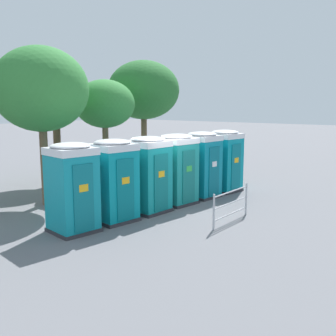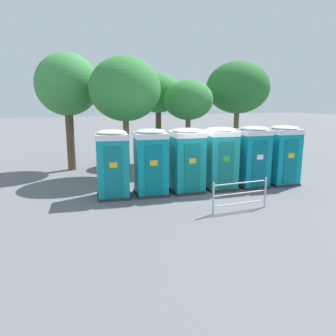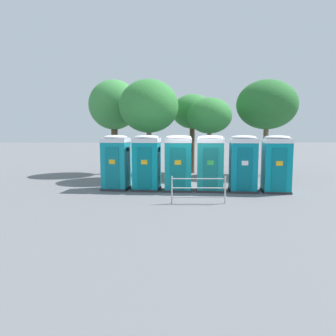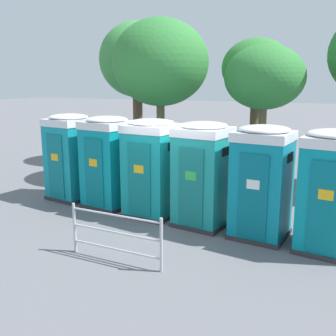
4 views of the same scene
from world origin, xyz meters
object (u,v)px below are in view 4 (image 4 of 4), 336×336
portapotty_0 (71,156)px  street_tree_3 (160,63)px  portapotty_5 (331,191)px  street_tree_2 (137,61)px  portapotty_1 (108,161)px  portapotty_3 (203,174)px  portapotty_2 (151,167)px  street_tree_1 (264,78)px  portapotty_4 (262,182)px  street_tree_4 (256,69)px  event_barrier (115,234)px

portapotty_0 → street_tree_3: street_tree_3 is taller
portapotty_5 → street_tree_2: size_ratio=0.43×
portapotty_1 → portapotty_3: size_ratio=1.00×
portapotty_2 → portapotty_3: (1.45, -0.12, 0.00)m
portapotty_5 → street_tree_2: (-8.15, 6.47, 3.02)m
portapotty_3 → street_tree_2: 8.62m
portapotty_2 → street_tree_1: (1.95, 4.03, 2.28)m
portapotty_4 → street_tree_1: (-0.95, 4.30, 2.28)m
street_tree_1 → street_tree_2: bearing=160.9°
street_tree_2 → street_tree_3: (2.31, -2.46, -0.23)m
portapotty_2 → street_tree_2: 7.73m
street_tree_1 → street_tree_4: street_tree_4 is taller
street_tree_2 → portapotty_4: bearing=-43.2°
street_tree_4 → portapotty_3: bearing=-87.4°
portapotty_0 → portapotty_4: 5.83m
portapotty_4 → street_tree_1: size_ratio=0.55×
portapotty_0 → portapotty_4: same height
portapotty_1 → event_barrier: (2.10, -2.93, -0.72)m
street_tree_3 → portapotty_0: bearing=-113.6°
portapotty_0 → event_barrier: (3.54, -3.10, -0.72)m
portapotty_0 → portapotty_3: 4.37m
portapotty_0 → street_tree_4: 7.68m
street_tree_1 → street_tree_4: size_ratio=0.91×
portapotty_0 → portapotty_2: (2.89, -0.34, -0.00)m
street_tree_4 → event_barrier: bearing=-93.2°
portapotty_1 → portapotty_0: bearing=173.2°
portapotty_2 → event_barrier: 2.92m
street_tree_4 → portapotty_2: bearing=-100.4°
street_tree_3 → street_tree_4: street_tree_3 is taller
portapotty_5 → street_tree_4: size_ratio=0.50×
portapotty_1 → portapotty_5: (5.80, -0.62, 0.00)m
street_tree_4 → event_barrier: (-0.51, -9.07, -3.34)m
street_tree_2 → street_tree_4: size_ratio=1.17×
portapotty_3 → portapotty_4: same height
portapotty_2 → event_barrier: bearing=-76.8°
portapotty_5 → street_tree_2: bearing=141.6°
street_tree_1 → street_tree_3: (-3.44, -0.47, 0.51)m
portapotty_5 → street_tree_4: 7.92m
street_tree_1 → street_tree_3: size_ratio=0.83×
portapotty_0 → portapotty_3: (4.35, -0.46, -0.00)m
portapotty_0 → event_barrier: bearing=-41.2°
street_tree_4 → event_barrier: street_tree_4 is taller
event_barrier → portapotty_4: bearing=47.9°
portapotty_4 → street_tree_1: 4.96m
event_barrier → portapotty_0: bearing=138.8°
portapotty_1 → portapotty_4: (4.35, -0.44, 0.00)m
portapotty_5 → street_tree_1: (-2.40, 4.48, 2.28)m
portapotty_0 → street_tree_1: size_ratio=0.55×
portapotty_1 → portapotty_4: same height
portapotty_1 → street_tree_3: bearing=90.7°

